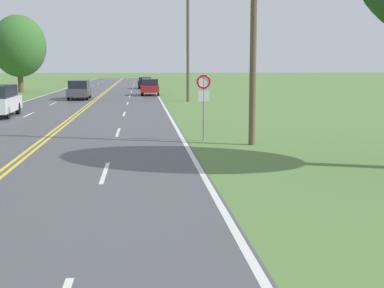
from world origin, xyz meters
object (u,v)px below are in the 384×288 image
Objects in this scene: car_dark_grey_suv_mid_far at (79,89)px; car_black_hatchback_distant at (145,82)px; traffic_sign at (204,91)px; tree_behind_sign at (19,46)px; car_red_suv_receding at (150,86)px.

car_dark_grey_suv_mid_far is 21.12m from car_black_hatchback_distant.
traffic_sign is 0.32× the size of tree_behind_sign.
tree_behind_sign is at bearing 29.75° from car_dark_grey_suv_mid_far.
car_black_hatchback_distant is at bearing -176.96° from car_red_suv_receding.
tree_behind_sign is 16.10m from car_black_hatchback_distant.
car_red_suv_receding is (6.24, 5.45, -0.01)m from car_dark_grey_suv_mid_far.
tree_behind_sign reaches higher than traffic_sign.
traffic_sign reaches higher than car_red_suv_receding.
traffic_sign is 46.80m from car_black_hatchback_distant.
tree_behind_sign is at bearing -115.92° from car_red_suv_receding.
traffic_sign is at bearing 4.49° from car_red_suv_receding.
car_red_suv_receding is at bearing 3.18° from car_black_hatchback_distant.
tree_behind_sign is (-15.46, 39.22, 2.96)m from traffic_sign.
car_black_hatchback_distant is at bearing 92.27° from traffic_sign.
car_dark_grey_suv_mid_far reaches higher than car_red_suv_receding.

